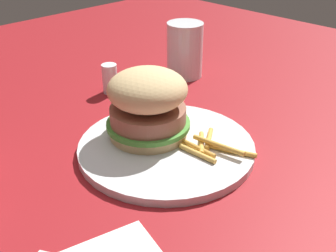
{
  "coord_description": "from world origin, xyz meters",
  "views": [
    {
      "loc": [
        -0.36,
        0.33,
        0.32
      ],
      "look_at": [
        -0.0,
        -0.03,
        0.04
      ],
      "focal_mm": 44.04,
      "sensor_mm": 36.0,
      "label": 1
    }
  ],
  "objects_px": {
    "plate": "(168,148)",
    "drink_glass": "(185,53)",
    "salt_shaker": "(110,79)",
    "fries_pile": "(211,147)",
    "sandwich": "(148,104)"
  },
  "relations": [
    {
      "from": "fries_pile",
      "to": "salt_shaker",
      "type": "distance_m",
      "value": 0.28
    },
    {
      "from": "sandwich",
      "to": "fries_pile",
      "type": "bearing_deg",
      "value": -160.57
    },
    {
      "from": "sandwich",
      "to": "drink_glass",
      "type": "relative_size",
      "value": 1.14
    },
    {
      "from": "sandwich",
      "to": "salt_shaker",
      "type": "height_order",
      "value": "sandwich"
    },
    {
      "from": "plate",
      "to": "salt_shaker",
      "type": "distance_m",
      "value": 0.23
    },
    {
      "from": "sandwich",
      "to": "salt_shaker",
      "type": "distance_m",
      "value": 0.2
    },
    {
      "from": "plate",
      "to": "sandwich",
      "type": "height_order",
      "value": "sandwich"
    },
    {
      "from": "plate",
      "to": "salt_shaker",
      "type": "xyz_separation_m",
      "value": [
        0.22,
        -0.07,
        0.02
      ]
    },
    {
      "from": "plate",
      "to": "drink_glass",
      "type": "bearing_deg",
      "value": -51.53
    },
    {
      "from": "sandwich",
      "to": "drink_glass",
      "type": "xyz_separation_m",
      "value": [
        0.14,
        -0.23,
        -0.01
      ]
    },
    {
      "from": "fries_pile",
      "to": "drink_glass",
      "type": "bearing_deg",
      "value": -39.99
    },
    {
      "from": "fries_pile",
      "to": "plate",
      "type": "bearing_deg",
      "value": 31.56
    },
    {
      "from": "fries_pile",
      "to": "drink_glass",
      "type": "xyz_separation_m",
      "value": [
        0.23,
        -0.2,
        0.03
      ]
    },
    {
      "from": "sandwich",
      "to": "plate",
      "type": "bearing_deg",
      "value": -179.06
    },
    {
      "from": "fries_pile",
      "to": "salt_shaker",
      "type": "height_order",
      "value": "salt_shaker"
    }
  ]
}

